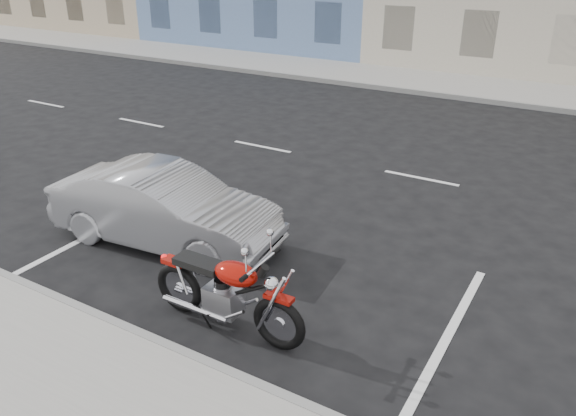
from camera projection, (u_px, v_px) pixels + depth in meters
name	position (u px, v px, depth m)	size (l,w,h in m)	color
ground	(521.00, 198.00, 10.91)	(120.00, 120.00, 0.00)	black
sidewalk_far	(419.00, 81.00, 19.96)	(80.00, 3.40, 0.15)	gray
curb_near	(46.00, 296.00, 7.73)	(80.00, 0.12, 0.16)	gray
curb_far	(402.00, 90.00, 18.63)	(80.00, 0.12, 0.16)	gray
motorcycle	(281.00, 313.00, 6.63)	(2.25, 0.74, 1.13)	black
sedan_silver	(165.00, 208.00, 9.03)	(1.33, 3.83, 1.26)	#999BA0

